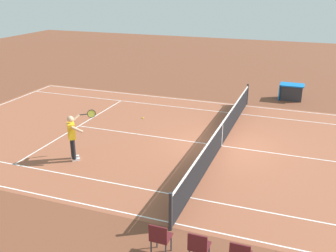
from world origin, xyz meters
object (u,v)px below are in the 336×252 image
at_px(tennis_ball, 143,118).
at_px(tennis_player_near, 73,135).
at_px(equipment_cart_tarped, 291,92).
at_px(spectator_chair_2, 199,246).
at_px(spectator_chair_3, 160,237).
at_px(tennis_net, 222,134).

bearing_deg(tennis_ball, tennis_player_near, 83.92).
distance_m(tennis_player_near, tennis_ball, 4.99).
distance_m(tennis_ball, equipment_cart_tarped, 8.35).
bearing_deg(spectator_chair_2, spectator_chair_3, 0.00).
relative_size(tennis_player_near, spectator_chair_3, 1.93).
bearing_deg(tennis_net, tennis_ball, -24.32).
bearing_deg(spectator_chair_2, equipment_cart_tarped, -94.09).
xyz_separation_m(tennis_net, equipment_cart_tarped, (-2.05, -7.47, -0.05)).
relative_size(spectator_chair_2, spectator_chair_3, 1.00).
xyz_separation_m(tennis_player_near, spectator_chair_2, (-5.69, 3.81, -0.41)).
height_order(tennis_net, spectator_chair_2, tennis_net).
distance_m(tennis_ball, spectator_chair_2, 10.12).
xyz_separation_m(tennis_ball, spectator_chair_2, (-5.17, 8.69, 0.49)).
relative_size(tennis_net, spectator_chair_2, 13.30).
distance_m(tennis_player_near, equipment_cart_tarped, 12.45).
bearing_deg(tennis_ball, equipment_cart_tarped, -137.86).
distance_m(tennis_net, tennis_player_near, 5.56).
xyz_separation_m(tennis_player_near, equipment_cart_tarped, (-6.71, -10.48, -0.49)).
relative_size(tennis_player_near, spectator_chair_2, 1.93).
bearing_deg(tennis_player_near, spectator_chair_3, 141.34).
height_order(tennis_player_near, tennis_ball, tennis_player_near).
distance_m(tennis_player_near, spectator_chair_2, 6.86).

